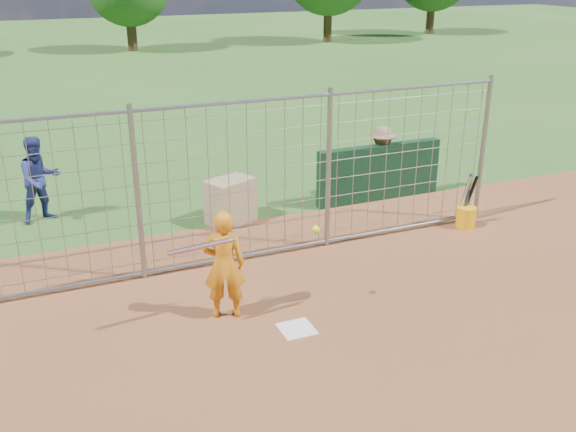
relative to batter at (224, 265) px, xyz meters
name	(u,v)px	position (x,y,z in m)	size (l,w,h in m)	color
ground	(291,322)	(0.72, -0.49, -0.75)	(100.00, 100.00, 0.00)	#2D591E
home_plate	(297,329)	(0.72, -0.69, -0.74)	(0.43, 0.43, 0.02)	silver
dugout_wall	(379,173)	(4.12, 3.11, -0.20)	(2.60, 0.20, 1.10)	#11381E
batter	(224,265)	(0.00, 0.00, 0.00)	(0.54, 0.36, 1.49)	orange
bystander_a	(40,179)	(-1.99, 4.50, 0.03)	(0.75, 0.59, 1.55)	navy
bystander_c	(381,162)	(4.23, 3.22, -0.03)	(0.92, 0.53, 1.43)	olive
equipment_bin	(231,201)	(1.09, 3.11, -0.35)	(0.80, 0.55, 0.80)	tan
equipment_in_play	(231,242)	(0.02, -0.26, 0.43)	(1.96, 0.22, 0.10)	silver
bucket_with_bats	(466,214)	(4.82, 1.27, -0.50)	(0.34, 0.38, 0.98)	#FFB00D
backstop_fence	(238,185)	(0.72, 1.51, 0.51)	(9.08, 0.08, 2.60)	gray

